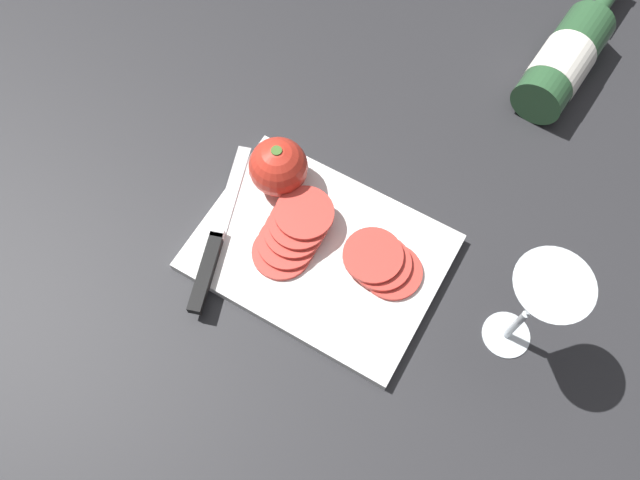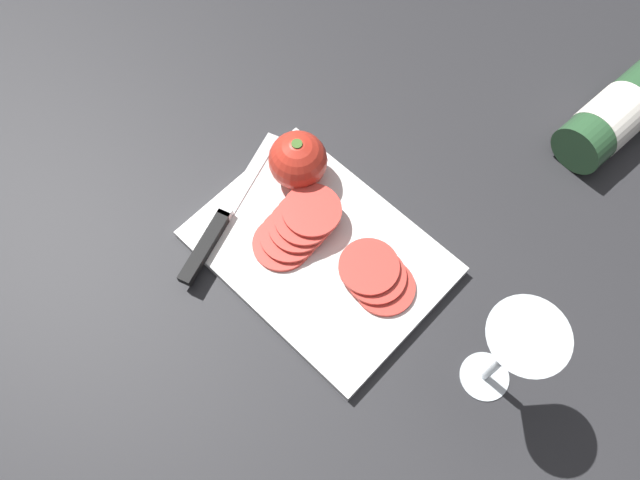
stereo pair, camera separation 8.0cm
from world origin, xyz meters
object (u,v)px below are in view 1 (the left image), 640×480
(tomato_slice_stack_far, at_px, (293,233))
(knife, at_px, (211,256))
(wine_glass, at_px, (538,302))
(wine_bottle, at_px, (567,58))
(whole_tomato, at_px, (278,167))
(tomato_slice_stack_near, at_px, (381,263))

(tomato_slice_stack_far, bearing_deg, knife, 45.38)
(wine_glass, xyz_separation_m, knife, (0.38, 0.10, -0.11))
(wine_bottle, distance_m, whole_tomato, 0.47)
(wine_glass, bearing_deg, whole_tomato, -6.21)
(knife, height_order, tomato_slice_stack_near, tomato_slice_stack_near)
(knife, bearing_deg, wine_bottle, -46.66)
(wine_glass, height_order, knife, wine_glass)
(knife, relative_size, tomato_slice_stack_near, 2.33)
(tomato_slice_stack_far, bearing_deg, wine_bottle, -114.54)
(wine_glass, xyz_separation_m, whole_tomato, (0.36, -0.04, -0.07))
(wine_glass, xyz_separation_m, tomato_slice_stack_far, (0.30, 0.03, -0.10))
(wine_glass, bearing_deg, knife, 15.38)
(whole_tomato, relative_size, tomato_slice_stack_far, 0.61)
(whole_tomato, distance_m, tomato_slice_stack_near, 0.19)
(wine_glass, distance_m, tomato_slice_stack_near, 0.21)
(wine_bottle, relative_size, tomato_slice_stack_near, 3.01)
(wine_glass, xyz_separation_m, tomato_slice_stack_near, (0.18, 0.00, -0.10))
(wine_bottle, relative_size, knife, 1.29)
(wine_bottle, bearing_deg, knife, 61.84)
(wine_bottle, height_order, whole_tomato, whole_tomato)
(wine_bottle, distance_m, wine_glass, 0.45)
(wine_bottle, bearing_deg, whole_tomato, 55.46)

